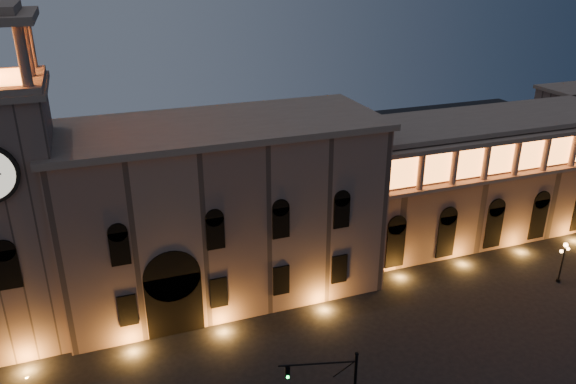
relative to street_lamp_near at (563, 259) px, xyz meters
name	(u,v)px	position (x,y,z in m)	size (l,w,h in m)	color
government_building	(221,210)	(-33.20, 10.95, 6.04)	(30.80, 12.80, 17.60)	#7B5E51
clock_tower	(4,206)	(-51.63, 9.99, 9.77)	(9.80, 9.80, 32.40)	#7B5E51
colonnade_wing	(493,174)	(0.87, 12.94, 4.60)	(40.60, 11.50, 14.50)	brown
street_lamp_near	(563,259)	(0.00, 0.00, 0.00)	(1.58, 0.52, 4.58)	black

